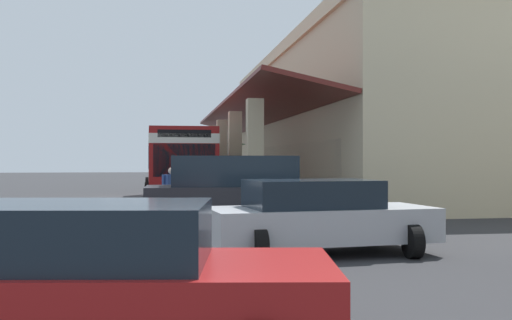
{
  "coord_description": "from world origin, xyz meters",
  "views": [
    {
      "loc": [
        30.45,
        1.64,
        1.87
      ],
      "look_at": [
        6.77,
        5.47,
        1.86
      ],
      "focal_mm": 41.79,
      "sensor_mm": 36.0,
      "label": 1
    }
  ],
  "objects_px": {
    "transit_bus": "(177,160)",
    "parked_sedan_silver": "(319,216)",
    "parked_suv_charcoal": "(236,192)",
    "parked_sedan_red": "(87,282)",
    "pedestrian": "(172,191)",
    "potted_palm": "(230,178)"
  },
  "relations": [
    {
      "from": "parked_sedan_red",
      "to": "pedestrian",
      "type": "distance_m",
      "value": 13.03
    },
    {
      "from": "parked_suv_charcoal",
      "to": "pedestrian",
      "type": "xyz_separation_m",
      "value": [
        -2.85,
        -1.63,
        -0.11
      ]
    },
    {
      "from": "parked_suv_charcoal",
      "to": "parked_sedan_silver",
      "type": "xyz_separation_m",
      "value": [
        4.39,
        1.09,
        -0.27
      ]
    },
    {
      "from": "parked_sedan_red",
      "to": "potted_palm",
      "type": "bearing_deg",
      "value": 170.98
    },
    {
      "from": "parked_sedan_red",
      "to": "potted_palm",
      "type": "height_order",
      "value": "potted_palm"
    },
    {
      "from": "pedestrian",
      "to": "potted_palm",
      "type": "height_order",
      "value": "potted_palm"
    },
    {
      "from": "parked_suv_charcoal",
      "to": "potted_palm",
      "type": "height_order",
      "value": "potted_palm"
    },
    {
      "from": "transit_bus",
      "to": "parked_sedan_red",
      "type": "height_order",
      "value": "transit_bus"
    },
    {
      "from": "parked_suv_charcoal",
      "to": "parked_sedan_red",
      "type": "distance_m",
      "value": 10.48
    },
    {
      "from": "parked_suv_charcoal",
      "to": "potted_palm",
      "type": "xyz_separation_m",
      "value": [
        -21.69,
        2.41,
        -0.29
      ]
    },
    {
      "from": "parked_sedan_silver",
      "to": "pedestrian",
      "type": "bearing_deg",
      "value": -159.42
    },
    {
      "from": "parked_suv_charcoal",
      "to": "parked_sedan_red",
      "type": "bearing_deg",
      "value": -14.63
    },
    {
      "from": "parked_sedan_red",
      "to": "potted_palm",
      "type": "xyz_separation_m",
      "value": [
        -31.83,
        5.05,
        -0.02
      ]
    },
    {
      "from": "parked_suv_charcoal",
      "to": "parked_sedan_silver",
      "type": "bearing_deg",
      "value": 13.93
    },
    {
      "from": "parked_sedan_red",
      "to": "pedestrian",
      "type": "height_order",
      "value": "pedestrian"
    },
    {
      "from": "parked_sedan_silver",
      "to": "potted_palm",
      "type": "xyz_separation_m",
      "value": [
        -26.08,
        1.32,
        -0.02
      ]
    },
    {
      "from": "transit_bus",
      "to": "parked_suv_charcoal",
      "type": "distance_m",
      "value": 11.65
    },
    {
      "from": "transit_bus",
      "to": "parked_sedan_silver",
      "type": "distance_m",
      "value": 16.15
    },
    {
      "from": "parked_suv_charcoal",
      "to": "potted_palm",
      "type": "distance_m",
      "value": 21.82
    },
    {
      "from": "transit_bus",
      "to": "parked_suv_charcoal",
      "type": "relative_size",
      "value": 2.32
    },
    {
      "from": "potted_palm",
      "to": "transit_bus",
      "type": "bearing_deg",
      "value": -19.69
    },
    {
      "from": "potted_palm",
      "to": "parked_sedan_silver",
      "type": "bearing_deg",
      "value": -2.89
    }
  ]
}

